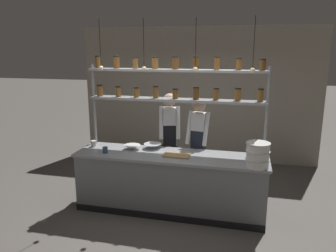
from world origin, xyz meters
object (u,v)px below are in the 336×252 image
at_px(container_stack, 258,155).
at_px(serving_cup_by_board, 105,150).
at_px(prep_bowl_center_front, 152,146).
at_px(cutting_board, 177,155).
at_px(chef_left, 170,135).
at_px(spice_shelf_unit, 175,88).
at_px(chef_center, 198,141).
at_px(prep_bowl_near_left, 132,147).
at_px(serving_cup_front, 94,144).

xyz_separation_m(container_stack, serving_cup_by_board, (-2.29, 0.08, -0.13)).
bearing_deg(container_stack, prep_bowl_center_front, 163.47).
distance_m(container_stack, cutting_board, 1.20).
bearing_deg(chef_left, prep_bowl_center_front, -124.45).
bearing_deg(prep_bowl_center_front, spice_shelf_unit, 14.55).
bearing_deg(serving_cup_by_board, chef_center, 27.75).
xyz_separation_m(cutting_board, prep_bowl_center_front, (-0.47, 0.28, 0.03)).
bearing_deg(container_stack, cutting_board, 170.16).
relative_size(prep_bowl_near_left, serving_cup_front, 2.68).
xyz_separation_m(prep_bowl_near_left, serving_cup_front, (-0.68, 0.00, 0.01)).
height_order(chef_left, chef_center, chef_left).
bearing_deg(chef_left, container_stack, -47.52).
bearing_deg(serving_cup_by_board, cutting_board, 6.17).
bearing_deg(serving_cup_front, spice_shelf_unit, 9.18).
height_order(spice_shelf_unit, container_stack, spice_shelf_unit).
height_order(chef_left, prep_bowl_near_left, chef_left).
distance_m(chef_left, prep_bowl_near_left, 0.77).
bearing_deg(container_stack, serving_cup_by_board, 177.92).
bearing_deg(container_stack, prep_bowl_near_left, 169.52).
bearing_deg(container_stack, serving_cup_front, 172.12).
xyz_separation_m(prep_bowl_center_front, serving_cup_front, (-0.98, -0.12, 0.01)).
height_order(prep_bowl_near_left, prep_bowl_center_front, prep_bowl_center_front).
distance_m(prep_bowl_center_front, serving_cup_by_board, 0.77).
distance_m(cutting_board, serving_cup_by_board, 1.12).
bearing_deg(serving_cup_front, container_stack, -7.88).
height_order(prep_bowl_center_front, serving_cup_by_board, serving_cup_by_board).
bearing_deg(prep_bowl_center_front, serving_cup_front, -172.80).
distance_m(chef_center, serving_cup_front, 1.74).
distance_m(prep_bowl_near_left, serving_cup_by_board, 0.44).
distance_m(chef_center, serving_cup_by_board, 1.53).
distance_m(spice_shelf_unit, prep_bowl_center_front, 1.02).
distance_m(chef_left, prep_bowl_center_front, 0.51).
distance_m(container_stack, serving_cup_front, 2.65).
height_order(prep_bowl_near_left, serving_cup_front, serving_cup_front).
relative_size(spice_shelf_unit, prep_bowl_near_left, 10.59).
xyz_separation_m(chef_center, prep_bowl_center_front, (-0.71, -0.31, -0.04)).
xyz_separation_m(spice_shelf_unit, prep_bowl_center_front, (-0.35, -0.09, -0.95)).
relative_size(chef_left, prep_bowl_center_front, 6.20).
height_order(chef_center, prep_bowl_near_left, chef_center).
bearing_deg(spice_shelf_unit, prep_bowl_center_front, -165.45).
xyz_separation_m(container_stack, serving_cup_front, (-2.62, 0.36, -0.12)).
distance_m(spice_shelf_unit, container_stack, 1.63).
bearing_deg(prep_bowl_center_front, prep_bowl_near_left, -157.28).
bearing_deg(container_stack, spice_shelf_unit, 155.80).
distance_m(chef_center, container_stack, 1.23).
distance_m(spice_shelf_unit, serving_cup_by_board, 1.46).
height_order(spice_shelf_unit, serving_cup_front, spice_shelf_unit).
bearing_deg(prep_bowl_near_left, serving_cup_by_board, -141.44).
bearing_deg(serving_cup_front, cutting_board, -6.27).
relative_size(chef_left, chef_center, 1.02).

